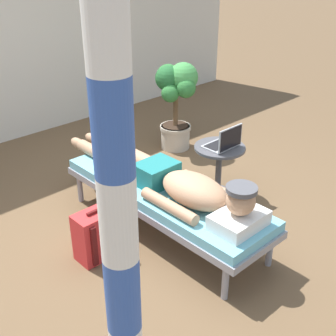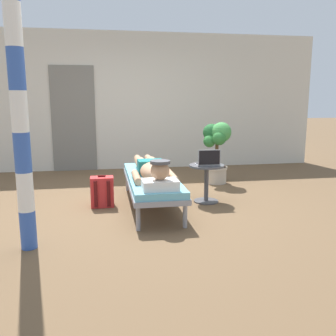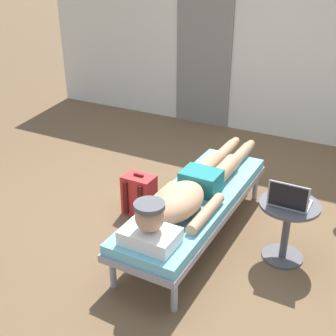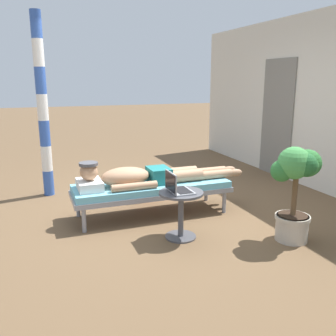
% 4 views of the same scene
% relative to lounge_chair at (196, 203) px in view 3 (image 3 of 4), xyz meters
% --- Properties ---
extents(ground_plane, '(40.00, 40.00, 0.00)m').
position_rel_lounge_chair_xyz_m(ground_plane, '(-0.13, 0.16, -0.35)').
color(ground_plane, brown).
extents(house_wall_back, '(7.60, 0.20, 2.70)m').
position_rel_lounge_chair_xyz_m(house_wall_back, '(-0.00, 2.83, 1.00)').
color(house_wall_back, beige).
rests_on(house_wall_back, ground).
extents(house_door_panel, '(0.84, 0.03, 2.04)m').
position_rel_lounge_chair_xyz_m(house_door_panel, '(-1.18, 2.72, 0.67)').
color(house_door_panel, slate).
rests_on(house_door_panel, ground).
extents(lounge_chair, '(0.62, 1.99, 0.42)m').
position_rel_lounge_chair_xyz_m(lounge_chair, '(0.00, 0.00, 0.00)').
color(lounge_chair, gray).
rests_on(lounge_chair, ground).
extents(person_reclining, '(0.53, 2.17, 0.33)m').
position_rel_lounge_chair_xyz_m(person_reclining, '(0.00, -0.11, 0.17)').
color(person_reclining, white).
rests_on(person_reclining, lounge_chair).
extents(side_table, '(0.48, 0.48, 0.52)m').
position_rel_lounge_chair_xyz_m(side_table, '(0.78, 0.07, 0.01)').
color(side_table, '#4C4C51').
rests_on(side_table, ground).
extents(laptop, '(0.31, 0.24, 0.23)m').
position_rel_lounge_chair_xyz_m(laptop, '(0.78, 0.02, 0.24)').
color(laptop, '#A5A8AD').
rests_on(laptop, side_table).
extents(backpack, '(0.30, 0.26, 0.42)m').
position_rel_lounge_chair_xyz_m(backpack, '(-0.65, 0.10, -0.15)').
color(backpack, red).
rests_on(backpack, ground).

